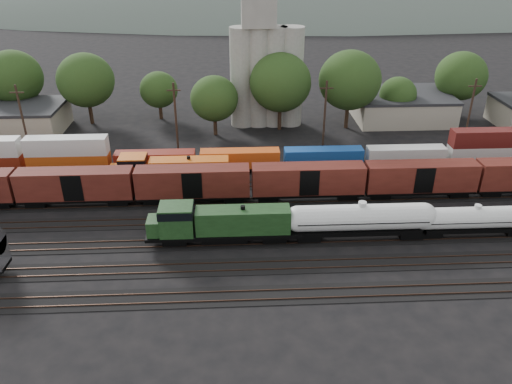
{
  "coord_description": "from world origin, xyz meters",
  "views": [
    {
      "loc": [
        -2.98,
        -54.72,
        32.47
      ],
      "look_at": [
        -0.15,
        2.0,
        3.0
      ],
      "focal_mm": 35.0,
      "sensor_mm": 36.0,
      "label": 1
    }
  ],
  "objects_px": {
    "orange_locomotive": "(167,170)",
    "grain_silo": "(266,65)",
    "green_locomotive": "(216,223)",
    "tank_car_a": "(361,219)"
  },
  "relations": [
    {
      "from": "orange_locomotive",
      "to": "grain_silo",
      "type": "height_order",
      "value": "grain_silo"
    },
    {
      "from": "tank_car_a",
      "to": "grain_silo",
      "type": "xyz_separation_m",
      "value": [
        -8.52,
        41.0,
        8.47
      ]
    },
    {
      "from": "tank_car_a",
      "to": "grain_silo",
      "type": "distance_m",
      "value": 42.72
    },
    {
      "from": "tank_car_a",
      "to": "orange_locomotive",
      "type": "bearing_deg",
      "value": 148.21
    },
    {
      "from": "green_locomotive",
      "to": "orange_locomotive",
      "type": "xyz_separation_m",
      "value": [
        -7.21,
        15.0,
        -0.09
      ]
    },
    {
      "from": "orange_locomotive",
      "to": "grain_silo",
      "type": "distance_m",
      "value": 31.56
    },
    {
      "from": "green_locomotive",
      "to": "tank_car_a",
      "type": "xyz_separation_m",
      "value": [
        16.99,
        -0.0,
        0.06
      ]
    },
    {
      "from": "orange_locomotive",
      "to": "grain_silo",
      "type": "relative_size",
      "value": 0.64
    },
    {
      "from": "orange_locomotive",
      "to": "grain_silo",
      "type": "xyz_separation_m",
      "value": [
        15.68,
        26.0,
        8.62
      ]
    },
    {
      "from": "tank_car_a",
      "to": "grain_silo",
      "type": "height_order",
      "value": "grain_silo"
    }
  ]
}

